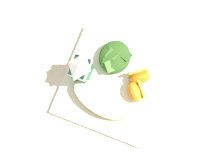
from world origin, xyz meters
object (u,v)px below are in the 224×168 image
(cheesy_pizza_bread, at_px, (100,100))
(orange_wedge_middle, at_px, (140,77))
(white_plate, at_px, (112,85))
(paper_napkin, at_px, (192,68))
(orange_wedge_front, at_px, (136,90))
(green_salad_pile, at_px, (115,57))
(milk_carton, at_px, (81,69))

(cheesy_pizza_bread, distance_m, orange_wedge_middle, 0.13)
(white_plate, bearing_deg, paper_napkin, -56.88)
(cheesy_pizza_bread, distance_m, orange_wedge_front, 0.10)
(green_salad_pile, height_order, orange_wedge_middle, green_salad_pile)
(green_salad_pile, distance_m, paper_napkin, 0.24)
(cheesy_pizza_bread, distance_m, green_salad_pile, 0.13)
(cheesy_pizza_bread, relative_size, green_salad_pile, 1.77)
(white_plate, bearing_deg, green_salad_pile, 15.00)
(milk_carton, height_order, paper_napkin, milk_carton)
(white_plate, height_order, green_salad_pile, green_salad_pile)
(cheesy_pizza_bread, xyz_separation_m, green_salad_pile, (0.13, 0.00, 0.00))
(green_salad_pile, bearing_deg, paper_napkin, -75.01)
(milk_carton, bearing_deg, green_salad_pile, -43.12)
(cheesy_pizza_bread, bearing_deg, orange_wedge_middle, -39.09)
(cheesy_pizza_bread, height_order, orange_wedge_front, orange_wedge_front)
(cheesy_pizza_bread, bearing_deg, paper_napkin, -49.30)
(orange_wedge_front, distance_m, paper_napkin, 0.19)
(cheesy_pizza_bread, distance_m, milk_carton, 0.10)
(milk_carton, bearing_deg, orange_wedge_middle, -74.17)
(paper_napkin, bearing_deg, orange_wedge_middle, 122.75)
(green_salad_pile, bearing_deg, white_plate, -165.00)
(orange_wedge_middle, distance_m, paper_napkin, 0.17)
(cheesy_pizza_bread, relative_size, milk_carton, 1.67)
(green_salad_pile, height_order, paper_napkin, green_salad_pile)
(white_plate, xyz_separation_m, paper_napkin, (0.14, -0.21, -0.01))
(orange_wedge_front, height_order, paper_napkin, orange_wedge_front)
(paper_napkin, bearing_deg, milk_carton, 114.42)
(cheesy_pizza_bread, relative_size, orange_wedge_middle, 2.64)
(milk_carton, xyz_separation_m, orange_wedge_front, (0.00, -0.16, -0.04))
(orange_wedge_middle, bearing_deg, green_salad_pile, 71.24)
(white_plate, xyz_separation_m, milk_carton, (0.00, 0.09, 0.07))
(white_plate, height_order, milk_carton, milk_carton)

